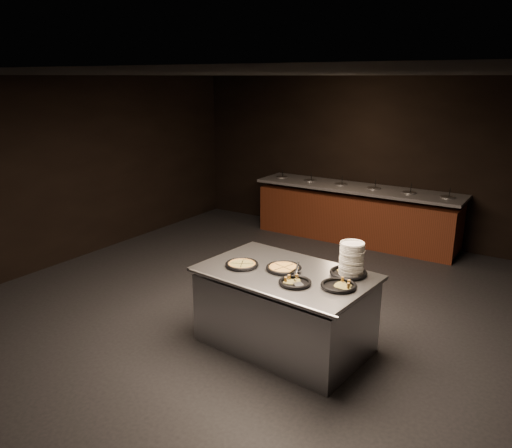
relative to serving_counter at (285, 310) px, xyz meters
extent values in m
cube|color=black|center=(-0.79, 0.35, -0.42)|extent=(7.00, 8.00, 0.01)
cube|color=black|center=(-0.79, 0.35, 2.49)|extent=(7.00, 8.00, 0.01)
cube|color=black|center=(-0.79, 4.36, 1.03)|extent=(7.00, 0.01, 2.90)
cube|color=black|center=(-4.29, 0.35, 1.03)|extent=(0.01, 8.00, 2.90)
cube|color=#572314|center=(-0.79, 3.93, 0.01)|extent=(3.60, 0.75, 0.85)
cube|color=slate|center=(-0.79, 3.93, 0.56)|extent=(3.70, 0.83, 0.05)
cube|color=#34180B|center=(-0.79, 3.93, -0.38)|extent=(3.60, 0.69, 0.08)
cylinder|color=silver|center=(-2.34, 3.93, 0.56)|extent=(0.22, 0.22, 0.08)
cylinder|color=#517D32|center=(-2.34, 3.93, 0.59)|extent=(0.19, 0.19, 0.02)
cylinder|color=black|center=(-2.31, 3.91, 0.67)|extent=(0.04, 0.10, 0.19)
cylinder|color=silver|center=(-1.72, 3.93, 0.56)|extent=(0.22, 0.22, 0.08)
cylinder|color=#517D32|center=(-1.72, 3.93, 0.59)|extent=(0.19, 0.19, 0.02)
cylinder|color=black|center=(-1.69, 3.91, 0.67)|extent=(0.04, 0.10, 0.19)
cylinder|color=silver|center=(-1.10, 3.93, 0.56)|extent=(0.22, 0.22, 0.08)
cylinder|color=#517D32|center=(-1.10, 3.93, 0.59)|extent=(0.19, 0.19, 0.02)
cylinder|color=black|center=(-1.07, 3.91, 0.67)|extent=(0.04, 0.10, 0.19)
cylinder|color=silver|center=(-0.48, 3.93, 0.56)|extent=(0.22, 0.22, 0.08)
cylinder|color=#517D32|center=(-0.48, 3.93, 0.59)|extent=(0.19, 0.19, 0.02)
cylinder|color=black|center=(-0.45, 3.91, 0.67)|extent=(0.04, 0.10, 0.19)
cylinder|color=silver|center=(0.14, 3.93, 0.56)|extent=(0.22, 0.22, 0.08)
cylinder|color=#517D32|center=(0.14, 3.93, 0.59)|extent=(0.19, 0.19, 0.02)
cylinder|color=black|center=(0.17, 3.91, 0.67)|extent=(0.04, 0.10, 0.19)
cylinder|color=silver|center=(0.76, 3.93, 0.56)|extent=(0.22, 0.22, 0.08)
cylinder|color=#517D32|center=(0.76, 3.93, 0.59)|extent=(0.19, 0.19, 0.02)
cylinder|color=black|center=(0.79, 3.91, 0.67)|extent=(0.04, 0.10, 0.19)
cube|color=silver|center=(0.00, 0.00, -0.03)|extent=(1.84, 1.23, 0.79)
cube|color=silver|center=(0.00, 0.00, 0.44)|extent=(1.93, 1.31, 0.04)
cylinder|color=silver|center=(0.00, -0.57, 0.44)|extent=(1.83, 0.21, 0.04)
cylinder|color=white|center=(0.62, 0.30, 0.63)|extent=(0.26, 0.26, 0.36)
cylinder|color=black|center=(-0.48, -0.12, 0.46)|extent=(0.34, 0.34, 0.01)
torus|color=black|center=(-0.48, -0.12, 0.48)|extent=(0.37, 0.37, 0.04)
torus|color=#935C26|center=(-0.48, -0.12, 0.48)|extent=(0.31, 0.31, 0.03)
cylinder|color=tan|center=(-0.48, -0.12, 0.48)|extent=(0.26, 0.26, 0.02)
cube|color=black|center=(-0.48, -0.12, 0.49)|extent=(0.12, 0.24, 0.00)
cube|color=black|center=(-0.48, -0.12, 0.49)|extent=(0.24, 0.12, 0.00)
cylinder|color=black|center=(-0.04, 0.04, 0.46)|extent=(0.36, 0.36, 0.01)
torus|color=black|center=(-0.04, 0.04, 0.48)|extent=(0.39, 0.39, 0.04)
torus|color=#935C26|center=(-0.04, 0.04, 0.48)|extent=(0.32, 0.32, 0.03)
cylinder|color=gold|center=(-0.04, 0.04, 0.48)|extent=(0.28, 0.28, 0.02)
cube|color=black|center=(-0.04, 0.04, 0.49)|extent=(0.09, 0.27, 0.00)
cube|color=black|center=(-0.04, 0.04, 0.49)|extent=(0.27, 0.09, 0.00)
cylinder|color=black|center=(0.60, 0.30, 0.46)|extent=(0.37, 0.37, 0.01)
torus|color=black|center=(0.60, 0.30, 0.48)|extent=(0.40, 0.40, 0.04)
cylinder|color=black|center=(0.25, -0.24, 0.46)|extent=(0.31, 0.31, 0.01)
torus|color=black|center=(0.25, -0.24, 0.48)|extent=(0.33, 0.33, 0.04)
cylinder|color=black|center=(0.65, -0.07, 0.46)|extent=(0.34, 0.34, 0.01)
torus|color=black|center=(0.65, -0.07, 0.48)|extent=(0.36, 0.36, 0.04)
cube|color=silver|center=(0.12, 0.06, 0.48)|extent=(0.11, 0.12, 0.00)
cylinder|color=black|center=(0.17, -0.08, 0.55)|extent=(0.07, 0.18, 0.12)
cylinder|color=silver|center=(0.15, -0.01, 0.50)|extent=(0.04, 0.09, 0.08)
cube|color=silver|center=(0.30, -0.27, 0.48)|extent=(0.14, 0.14, 0.00)
cylinder|color=black|center=(0.18, -0.17, 0.55)|extent=(0.15, 0.15, 0.14)
cylinder|color=silver|center=(0.24, -0.22, 0.50)|extent=(0.08, 0.07, 0.08)
camera|label=1|loc=(2.45, -4.33, 2.46)|focal=35.00mm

